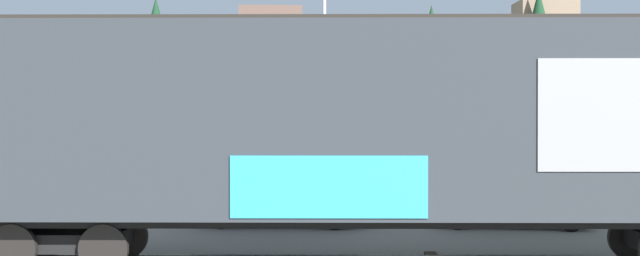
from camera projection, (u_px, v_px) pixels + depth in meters
The scene contains 5 objects.
freight_car at pixel (380, 124), 13.84m from camera, with size 17.84×4.10×4.88m.
flagpole at pixel (326, 29), 23.18m from camera, with size 0.60×1.22×9.73m.
hillside at pixel (369, 101), 72.49m from camera, with size 140.15×32.92×14.12m.
parked_car_blue at pixel (279, 194), 19.58m from camera, with size 4.47×2.13×1.63m.
parked_car_silver at pixel (507, 194), 19.34m from camera, with size 4.28×2.09×1.71m.
Camera 1 is at (1.30, -13.89, 2.79)m, focal length 40.02 mm.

